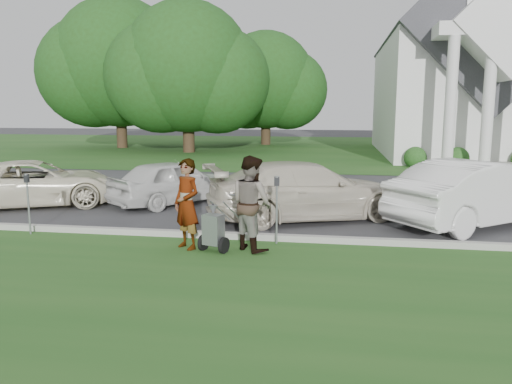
% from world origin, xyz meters
% --- Properties ---
extents(ground, '(120.00, 120.00, 0.00)m').
position_xyz_m(ground, '(0.00, 0.00, 0.00)').
color(ground, '#333335').
rests_on(ground, ground).
extents(grass_strip, '(80.00, 7.00, 0.01)m').
position_xyz_m(grass_strip, '(0.00, -3.00, 0.01)').
color(grass_strip, '#24541D').
rests_on(grass_strip, ground).
extents(church_lawn, '(80.00, 30.00, 0.01)m').
position_xyz_m(church_lawn, '(0.00, 27.00, 0.01)').
color(church_lawn, '#24541D').
rests_on(church_lawn, ground).
extents(curb, '(80.00, 0.18, 0.15)m').
position_xyz_m(curb, '(0.00, 0.55, 0.07)').
color(curb, '#9E9E93').
rests_on(curb, ground).
extents(church, '(9.19, 19.00, 24.10)m').
position_xyz_m(church, '(9.00, 23.11, 5.94)').
color(church, white).
rests_on(church, ground).
extents(tree_left, '(10.63, 8.40, 9.71)m').
position_xyz_m(tree_left, '(-8.01, 21.99, 5.11)').
color(tree_left, '#332316').
rests_on(tree_left, ground).
extents(tree_far, '(11.64, 9.20, 10.73)m').
position_xyz_m(tree_far, '(-14.01, 24.99, 5.69)').
color(tree_far, '#332316').
rests_on(tree_far, ground).
extents(tree_back, '(9.61, 7.60, 8.89)m').
position_xyz_m(tree_back, '(-4.01, 29.99, 4.73)').
color(tree_back, '#332316').
rests_on(tree_back, ground).
extents(striping_cart, '(0.77, 1.19, 1.03)m').
position_xyz_m(striping_cart, '(-0.74, -0.46, 0.44)').
color(striping_cart, black).
rests_on(striping_cart, ground).
extents(person_left, '(0.80, 0.74, 1.84)m').
position_xyz_m(person_left, '(-1.32, -0.33, 0.92)').
color(person_left, '#999999').
rests_on(person_left, ground).
extents(person_right, '(1.17, 1.16, 1.91)m').
position_xyz_m(person_right, '(-0.02, -0.20, 0.95)').
color(person_right, '#999999').
rests_on(person_right, ground).
extents(parking_meter_near, '(0.11, 0.09, 1.46)m').
position_xyz_m(parking_meter_near, '(0.42, 0.32, 0.92)').
color(parking_meter_near, '#919399').
rests_on(parking_meter_near, ground).
extents(parking_meter_far, '(0.10, 0.09, 1.40)m').
position_xyz_m(parking_meter_far, '(-5.20, 0.22, 0.88)').
color(parking_meter_far, '#919399').
rests_on(parking_meter_far, ground).
extents(car_a, '(5.33, 4.15, 1.35)m').
position_xyz_m(car_a, '(-7.06, 3.42, 0.67)').
color(car_a, '#F2EACD').
rests_on(car_a, ground).
extents(car_b, '(3.63, 4.13, 1.35)m').
position_xyz_m(car_b, '(-3.16, 4.35, 0.67)').
color(car_b, silver).
rests_on(car_b, ground).
extents(car_c, '(5.56, 4.01, 1.49)m').
position_xyz_m(car_c, '(0.89, 2.89, 0.75)').
color(car_c, beige).
rests_on(car_c, ground).
extents(car_d, '(4.89, 4.36, 1.61)m').
position_xyz_m(car_d, '(5.08, 2.82, 0.80)').
color(car_d, white).
rests_on(car_d, ground).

